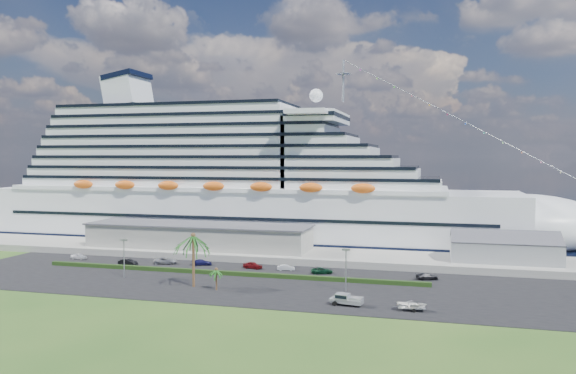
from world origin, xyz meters
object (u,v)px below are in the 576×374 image
(cruise_ship, at_px, (241,187))
(pickup_truck, at_px, (346,299))
(boat_trailer, at_px, (412,305))
(parked_car_3, at_px, (202,262))

(cruise_ship, distance_m, pickup_truck, 80.44)
(pickup_truck, relative_size, boat_trailer, 1.03)
(cruise_ship, bearing_deg, pickup_truck, -56.82)
(boat_trailer, bearing_deg, pickup_truck, 176.54)
(cruise_ship, height_order, parked_car_3, cruise_ship)
(cruise_ship, distance_m, boat_trailer, 87.53)
(parked_car_3, xyz_separation_m, pickup_truck, (39.17, -27.00, 0.41))
(cruise_ship, relative_size, boat_trailer, 32.98)
(parked_car_3, relative_size, boat_trailer, 0.82)
(boat_trailer, bearing_deg, cruise_ship, 129.21)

